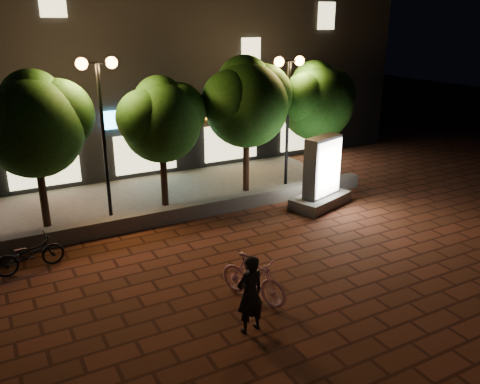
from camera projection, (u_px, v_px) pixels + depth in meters
ground at (220, 275)px, 12.82m from camera, size 80.00×80.00×0.00m
retaining_wall at (166, 216)px, 16.06m from camera, size 16.00×0.45×0.50m
sidewalk at (142, 199)px, 18.20m from camera, size 16.00×5.00×0.08m
building_block at (90, 51)px, 21.94m from camera, size 28.00×8.12×11.30m
tree_left at (34, 121)px, 14.67m from camera, size 3.60×3.00×4.89m
tree_mid at (162, 117)px, 16.54m from camera, size 3.24×2.70×4.50m
tree_right at (247, 99)px, 17.91m from camera, size 3.72×3.10×5.07m
tree_far_right at (317, 99)px, 19.41m from camera, size 3.48×2.90×4.76m
street_lamp_left at (100, 98)px, 15.13m from camera, size 1.26×0.36×5.18m
street_lamp_right at (289, 88)px, 18.32m from camera, size 1.26×0.36×4.98m
ad_kiosk at (322, 178)px, 17.30m from camera, size 2.58×1.86×2.53m
scooter_pink at (253, 278)px, 11.54m from camera, size 1.21×1.92×1.12m
rider at (250, 294)px, 10.24m from camera, size 0.69×0.49×1.77m
scooter_parked at (30, 254)px, 12.93m from camera, size 1.85×0.87×0.93m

